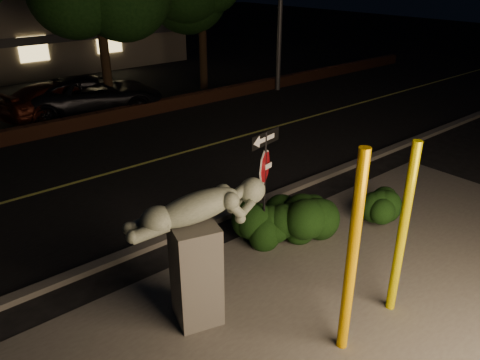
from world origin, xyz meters
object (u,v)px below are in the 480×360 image
at_px(yellow_pole_right, 402,231).
at_px(parked_car_darkred, 60,99).
at_px(sculpture, 197,242).
at_px(signpost, 265,167).
at_px(yellow_pole_left, 352,257).
at_px(parked_car_dark, 94,95).

height_order(yellow_pole_right, parked_car_darkred, yellow_pole_right).
bearing_deg(sculpture, yellow_pole_right, -19.41).
xyz_separation_m(signpost, sculpture, (-2.31, -0.97, -0.31)).
relative_size(yellow_pole_right, sculpture, 1.28).
distance_m(yellow_pole_left, parked_car_dark, 14.53).
distance_m(signpost, parked_car_dark, 11.53).
relative_size(signpost, parked_car_darkred, 0.56).
relative_size(yellow_pole_right, parked_car_dark, 0.58).
height_order(sculpture, parked_car_darkred, sculpture).
distance_m(yellow_pole_left, sculpture, 2.35).
bearing_deg(parked_car_darkred, parked_car_dark, -128.77).
distance_m(yellow_pole_right, signpost, 2.90).
bearing_deg(signpost, yellow_pole_right, -94.14).
relative_size(yellow_pole_left, parked_car_dark, 0.63).
bearing_deg(parked_car_dark, signpost, -170.01).
bearing_deg(yellow_pole_right, yellow_pole_left, -178.32).
distance_m(yellow_pole_right, sculpture, 3.27).
distance_m(signpost, parked_car_darkred, 12.03).
xyz_separation_m(yellow_pole_right, sculpture, (-2.66, 1.90, -0.06)).
xyz_separation_m(yellow_pole_right, parked_car_darkred, (-0.12, 14.84, -0.88)).
height_order(yellow_pole_right, parked_car_dark, yellow_pole_right).
distance_m(yellow_pole_left, yellow_pole_right, 1.35).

